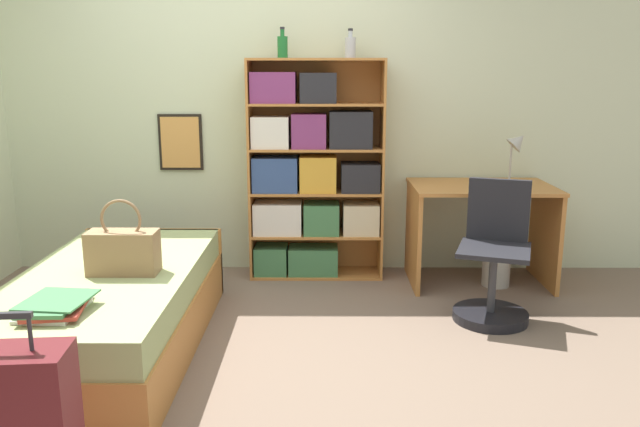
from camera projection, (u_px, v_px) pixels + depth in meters
ground_plane at (223, 350)px, 3.53m from camera, size 14.00×14.00×0.00m
wall_back at (250, 104)px, 4.77m from camera, size 10.00×0.09×2.60m
bed at (112, 310)px, 3.50m from camera, size 0.94×1.91×0.47m
handbag at (123, 251)px, 3.36m from camera, size 0.37×0.16×0.41m
book_stack_on_bed at (55, 306)px, 2.82m from camera, size 0.31×0.38×0.06m
bookcase at (310, 174)px, 4.68m from camera, size 1.00×0.32×1.63m
bottle_green at (283, 46)px, 4.48m from camera, size 0.07×0.07×0.22m
bottle_brown at (350, 47)px, 4.51m from camera, size 0.08×0.08×0.21m
desk at (480, 217)px, 4.56m from camera, size 1.01×0.68×0.74m
desk_lamp at (516, 149)px, 4.44m from camera, size 0.20×0.15×0.40m
desk_chair at (493, 275)px, 3.93m from camera, size 0.54×0.54×0.88m
waste_bin at (496, 266)px, 4.57m from camera, size 0.20×0.20×0.29m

